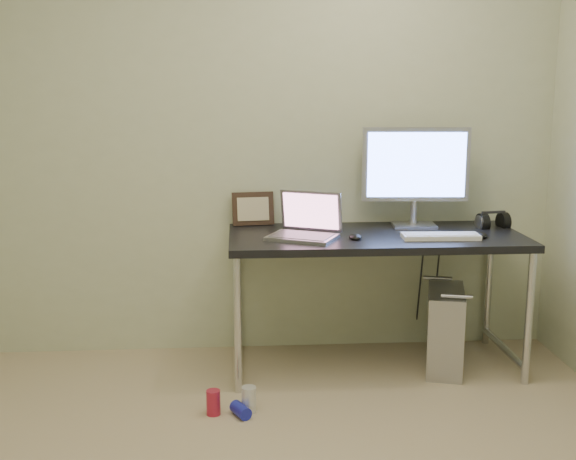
{
  "coord_description": "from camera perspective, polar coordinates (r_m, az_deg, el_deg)",
  "views": [
    {
      "loc": [
        -0.08,
        -2.36,
        1.54
      ],
      "look_at": [
        0.16,
        1.05,
        0.85
      ],
      "focal_mm": 45.0,
      "sensor_mm": 36.0,
      "label": 1
    }
  ],
  "objects": [
    {
      "name": "webcam",
      "position": [
        4.09,
        -0.03,
        1.58
      ],
      "size": [
        0.04,
        0.04,
        0.13
      ],
      "rotation": [
        0.0,
        0.0,
        0.1
      ],
      "color": "silver",
      "rests_on": "desk"
    },
    {
      "name": "keyboard",
      "position": [
        3.85,
        11.96,
        -0.48
      ],
      "size": [
        0.41,
        0.15,
        0.02
      ],
      "primitive_type": "cube",
      "rotation": [
        0.0,
        0.0,
        -0.04
      ],
      "color": "white",
      "rests_on": "desk"
    },
    {
      "name": "wall_back",
      "position": [
        4.12,
        -2.96,
        7.36
      ],
      "size": [
        3.5,
        0.02,
        2.5
      ],
      "primitive_type": "cube",
      "color": "beige",
      "rests_on": "ground"
    },
    {
      "name": "headphones",
      "position": [
        4.22,
        15.89,
        0.62
      ],
      "size": [
        0.19,
        0.11,
        0.12
      ],
      "rotation": [
        0.0,
        0.0,
        0.16
      ],
      "color": "black",
      "rests_on": "desk"
    },
    {
      "name": "desk",
      "position": [
        3.93,
        6.93,
        -1.45
      ],
      "size": [
        1.58,
        0.69,
        0.75
      ],
      "color": "black",
      "rests_on": "ground"
    },
    {
      "name": "cable_b",
      "position": [
        4.36,
        11.63,
        -4.26
      ],
      "size": [
        0.02,
        0.11,
        0.71
      ],
      "primitive_type": "cylinder",
      "rotation": [
        0.14,
        0.0,
        0.09
      ],
      "color": "black",
      "rests_on": "ground"
    },
    {
      "name": "can_red",
      "position": [
        3.54,
        -5.92,
        -13.4
      ],
      "size": [
        0.09,
        0.09,
        0.12
      ],
      "primitive_type": "cylinder",
      "rotation": [
        0.0,
        0.0,
        0.42
      ],
      "color": "#B01F3B",
      "rests_on": "ground"
    },
    {
      "name": "cable_a",
      "position": [
        4.35,
        10.42,
        -3.98
      ],
      "size": [
        0.01,
        0.16,
        0.69
      ],
      "primitive_type": "cylinder",
      "rotation": [
        0.21,
        0.0,
        0.0
      ],
      "color": "black",
      "rests_on": "ground"
    },
    {
      "name": "mouse_right",
      "position": [
        3.94,
        14.98,
        -0.28
      ],
      "size": [
        0.07,
        0.11,
        0.04
      ],
      "primitive_type": "ellipsoid",
      "rotation": [
        0.0,
        0.0,
        -0.03
      ],
      "color": "black",
      "rests_on": "desk"
    },
    {
      "name": "picture_frame",
      "position": [
        4.12,
        -2.78,
        1.7
      ],
      "size": [
        0.24,
        0.1,
        0.19
      ],
      "primitive_type": "cube",
      "rotation": [
        -0.21,
        0.0,
        0.12
      ],
      "color": "black",
      "rests_on": "desk"
    },
    {
      "name": "laptop",
      "position": [
        3.8,
        1.41,
        0.26
      ],
      "size": [
        0.43,
        0.4,
        0.24
      ],
      "rotation": [
        0.0,
        0.0,
        -0.44
      ],
      "color": "#ADACB4",
      "rests_on": "desk"
    },
    {
      "name": "can_blue",
      "position": [
        3.52,
        -3.76,
        -14.03
      ],
      "size": [
        0.11,
        0.13,
        0.06
      ],
      "primitive_type": "cylinder",
      "rotation": [
        1.57,
        0.0,
        0.47
      ],
      "color": "#1D24BD",
      "rests_on": "ground"
    },
    {
      "name": "monitor",
      "position": [
        4.1,
        10.05,
        4.76
      ],
      "size": [
        0.6,
        0.19,
        0.56
      ],
      "rotation": [
        0.0,
        0.0,
        -0.07
      ],
      "color": "#ADACB4",
      "rests_on": "desk"
    },
    {
      "name": "mouse_left",
      "position": [
        3.78,
        5.34,
        -0.44
      ],
      "size": [
        0.07,
        0.11,
        0.04
      ],
      "primitive_type": "ellipsoid",
      "rotation": [
        0.0,
        0.0,
        0.05
      ],
      "color": "black",
      "rests_on": "desk"
    },
    {
      "name": "tower_computer",
      "position": [
        4.08,
        12.29,
        -7.67
      ],
      "size": [
        0.29,
        0.46,
        0.48
      ],
      "rotation": [
        0.0,
        0.0,
        -0.26
      ],
      "color": "#ACACB0",
      "rests_on": "ground"
    },
    {
      "name": "can_white",
      "position": [
        3.54,
        -3.1,
        -13.23
      ],
      "size": [
        0.09,
        0.09,
        0.13
      ],
      "primitive_type": "cylinder",
      "rotation": [
        0.0,
        0.0,
        -0.37
      ],
      "color": "silver",
      "rests_on": "ground"
    }
  ]
}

